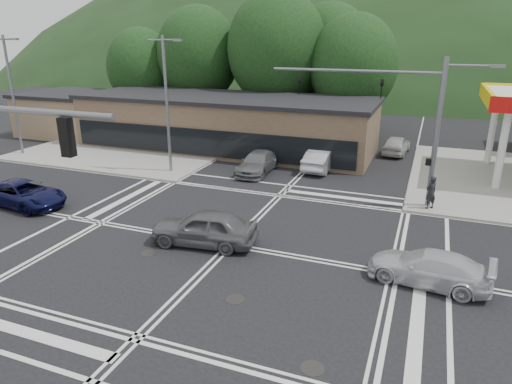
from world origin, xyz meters
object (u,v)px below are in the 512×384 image
(car_grey_center, at_px, (204,228))
(pedestrian, at_px, (431,193))
(car_blue_west, at_px, (24,194))
(car_silver_east, at_px, (429,268))
(car_queue_b, at_px, (396,145))
(car_queue_a, at_px, (322,159))
(car_northbound, at_px, (258,163))

(car_grey_center, xyz_separation_m, pedestrian, (9.42, 8.06, 0.23))
(car_blue_west, distance_m, car_grey_center, 11.60)
(car_silver_east, relative_size, pedestrian, 2.53)
(car_queue_b, bearing_deg, car_blue_west, 52.09)
(car_silver_east, height_order, car_queue_a, car_queue_a)
(car_blue_west, distance_m, pedestrian, 22.22)
(car_northbound, distance_m, pedestrian, 11.73)
(car_blue_west, distance_m, car_northbound, 14.47)
(car_grey_center, relative_size, car_northbound, 0.99)
(car_queue_b, bearing_deg, car_grey_center, 77.04)
(car_blue_west, bearing_deg, car_northbound, -37.59)
(car_queue_a, distance_m, pedestrian, 9.28)
(car_silver_east, distance_m, car_queue_a, 15.67)
(car_silver_east, bearing_deg, car_northbound, -127.81)
(car_blue_west, bearing_deg, pedestrian, -66.01)
(car_blue_west, height_order, car_grey_center, car_grey_center)
(car_grey_center, bearing_deg, pedestrian, 123.16)
(car_queue_b, height_order, car_northbound, car_queue_b)
(car_northbound, height_order, pedestrian, pedestrian)
(car_blue_west, relative_size, car_northbound, 1.03)
(car_queue_b, bearing_deg, pedestrian, 108.02)
(pedestrian, bearing_deg, car_queue_b, -120.79)
(car_blue_west, xyz_separation_m, car_grey_center, (11.57, -0.80, 0.12))
(car_grey_center, height_order, pedestrian, pedestrian)
(car_blue_west, relative_size, car_queue_b, 1.17)
(car_grey_center, relative_size, pedestrian, 2.67)
(car_silver_east, xyz_separation_m, car_queue_b, (-2.91, 20.28, 0.07))
(car_grey_center, bearing_deg, car_northbound, -178.49)
(car_queue_a, height_order, pedestrian, pedestrian)
(car_silver_east, height_order, car_northbound, car_northbound)
(car_silver_east, xyz_separation_m, pedestrian, (-0.12, 8.06, 0.39))
(car_blue_west, bearing_deg, car_silver_east, -87.26)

